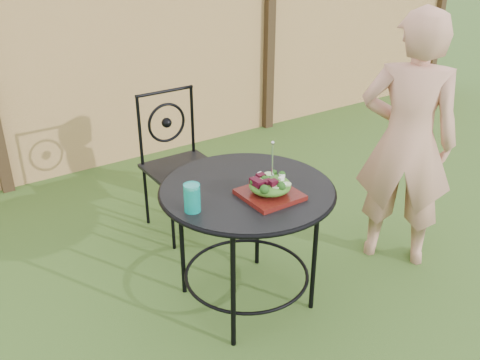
{
  "coord_description": "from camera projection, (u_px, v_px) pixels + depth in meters",
  "views": [
    {
      "loc": [
        -1.89,
        -2.07,
        1.98
      ],
      "look_at": [
        -0.5,
        -0.01,
        0.75
      ],
      "focal_mm": 40.0,
      "sensor_mm": 36.0,
      "label": 1
    }
  ],
  "objects": [
    {
      "name": "salad_plate",
      "position": [
        270.0,
        195.0,
        2.67
      ],
      "size": [
        0.27,
        0.27,
        0.02
      ],
      "primitive_type": "cube",
      "color": "#44090C",
      "rests_on": "patio_table"
    },
    {
      "name": "salad",
      "position": [
        270.0,
        185.0,
        2.64
      ],
      "size": [
        0.21,
        0.21,
        0.08
      ],
      "primitive_type": "ellipsoid",
      "color": "#235614",
      "rests_on": "salad_plate"
    },
    {
      "name": "fork",
      "position": [
        272.0,
        161.0,
        2.59
      ],
      "size": [
        0.01,
        0.01,
        0.18
      ],
      "primitive_type": "cylinder",
      "color": "silver",
      "rests_on": "salad"
    },
    {
      "name": "drinking_glass",
      "position": [
        192.0,
        198.0,
        2.51
      ],
      "size": [
        0.08,
        0.08,
        0.14
      ],
      "primitive_type": "cylinder",
      "color": "#0C9182",
      "rests_on": "patio_table"
    },
    {
      "name": "patio_chair",
      "position": [
        179.0,
        159.0,
        3.62
      ],
      "size": [
        0.46,
        0.46,
        0.95
      ],
      "color": "black",
      "rests_on": "ground"
    },
    {
      "name": "ground",
      "position": [
        305.0,
        267.0,
        3.37
      ],
      "size": [
        60.0,
        60.0,
        0.0
      ],
      "primitive_type": "plane",
      "color": "#254114",
      "rests_on": "ground"
    },
    {
      "name": "fence",
      "position": [
        144.0,
        51.0,
        4.58
      ],
      "size": [
        8.0,
        0.12,
        1.9
      ],
      "color": "tan",
      "rests_on": "ground"
    },
    {
      "name": "patio_table",
      "position": [
        247.0,
        211.0,
        2.82
      ],
      "size": [
        0.92,
        0.92,
        0.72
      ],
      "color": "black",
      "rests_on": "ground"
    },
    {
      "name": "diner",
      "position": [
        407.0,
        142.0,
        3.15
      ],
      "size": [
        0.65,
        0.68,
        1.57
      ],
      "primitive_type": "imported",
      "rotation": [
        0.0,
        0.0,
        2.25
      ],
      "color": "tan",
      "rests_on": "ground"
    }
  ]
}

